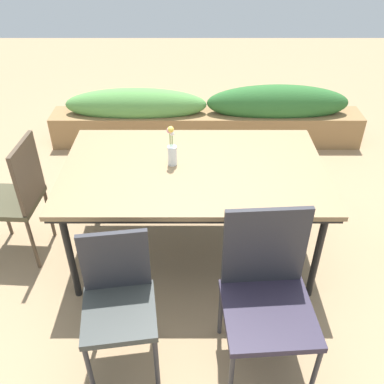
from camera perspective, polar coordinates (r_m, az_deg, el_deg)
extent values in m
plane|color=#9E7F5B|center=(3.40, 1.03, -8.33)|extent=(12.00, 12.00, 0.00)
cube|color=#8C704C|center=(2.96, 0.00, 3.12)|extent=(1.83, 1.11, 0.03)
cube|color=black|center=(2.98, 0.00, 2.65)|extent=(1.80, 1.09, 0.02)
cylinder|color=black|center=(2.96, -16.25, -8.33)|extent=(0.05, 0.05, 0.75)
cylinder|color=black|center=(2.96, 16.30, -8.23)|extent=(0.05, 0.05, 0.75)
cylinder|color=black|center=(3.66, -13.02, 1.73)|extent=(0.05, 0.05, 0.75)
cylinder|color=black|center=(3.66, 12.94, 1.79)|extent=(0.05, 0.05, 0.75)
cube|color=#363A38|center=(2.45, -9.95, -15.81)|extent=(0.46, 0.46, 0.04)
cube|color=#2D2D33|center=(2.42, -10.48, -9.16)|extent=(0.38, 0.08, 0.41)
cylinder|color=#2D2D33|center=(2.53, -4.94, -22.02)|extent=(0.03, 0.03, 0.45)
cylinder|color=#2D2D33|center=(2.56, -13.74, -22.52)|extent=(0.03, 0.03, 0.45)
cylinder|color=#2D2D33|center=(2.75, -5.52, -15.64)|extent=(0.03, 0.03, 0.45)
cylinder|color=#2D2D33|center=(2.77, -13.34, -16.15)|extent=(0.03, 0.03, 0.45)
cube|color=#44412B|center=(3.41, -23.47, -1.27)|extent=(0.43, 0.43, 0.04)
cube|color=#4C3D2D|center=(3.19, -21.47, 2.23)|extent=(0.05, 0.39, 0.49)
cylinder|color=#4C3D2D|center=(3.75, -24.09, -2.47)|extent=(0.03, 0.03, 0.47)
cylinder|color=#4C3D2D|center=(3.35, -20.81, -6.64)|extent=(0.03, 0.03, 0.47)
cylinder|color=#4C3D2D|center=(3.60, -18.84, -2.74)|extent=(0.03, 0.03, 0.47)
cube|color=#292335|center=(2.46, 10.13, -15.80)|extent=(0.53, 0.53, 0.04)
cube|color=#2D2D33|center=(2.41, 9.62, -7.31)|extent=(0.47, 0.06, 0.54)
cylinder|color=#2D2D33|center=(2.58, 16.07, -22.38)|extent=(0.03, 0.03, 0.45)
cylinder|color=#2D2D33|center=(2.49, 5.14, -23.75)|extent=(0.03, 0.03, 0.45)
cylinder|color=#2D2D33|center=(2.83, 13.27, -14.67)|extent=(0.03, 0.03, 0.45)
cylinder|color=#2D2D33|center=(2.75, 3.72, -15.54)|extent=(0.03, 0.03, 0.45)
cylinder|color=silver|center=(2.95, -2.88, 4.93)|extent=(0.06, 0.06, 0.14)
cylinder|color=#47843D|center=(2.89, -3.05, 6.89)|extent=(0.01, 0.01, 0.17)
sphere|color=#EFCC4C|center=(2.85, -3.11, 8.42)|extent=(0.04, 0.04, 0.04)
cylinder|color=#47843D|center=(2.90, -2.85, 6.61)|extent=(0.01, 0.01, 0.14)
sphere|color=white|center=(2.86, -2.89, 7.84)|extent=(0.03, 0.03, 0.03)
cylinder|color=#47843D|center=(2.90, -3.21, 6.87)|extent=(0.01, 0.01, 0.16)
sphere|color=pink|center=(2.86, -3.26, 8.30)|extent=(0.04, 0.04, 0.04)
cube|color=olive|center=(4.81, 1.70, 8.66)|extent=(3.41, 0.37, 0.36)
ellipsoid|color=#569347|center=(4.73, -7.78, 11.58)|extent=(1.54, 0.34, 0.36)
ellipsoid|color=#2D662D|center=(4.77, 11.22, 11.71)|extent=(1.54, 0.34, 0.40)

